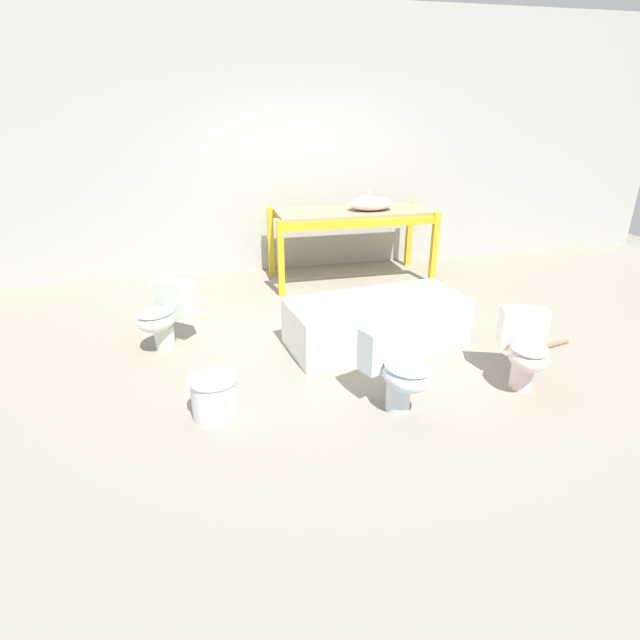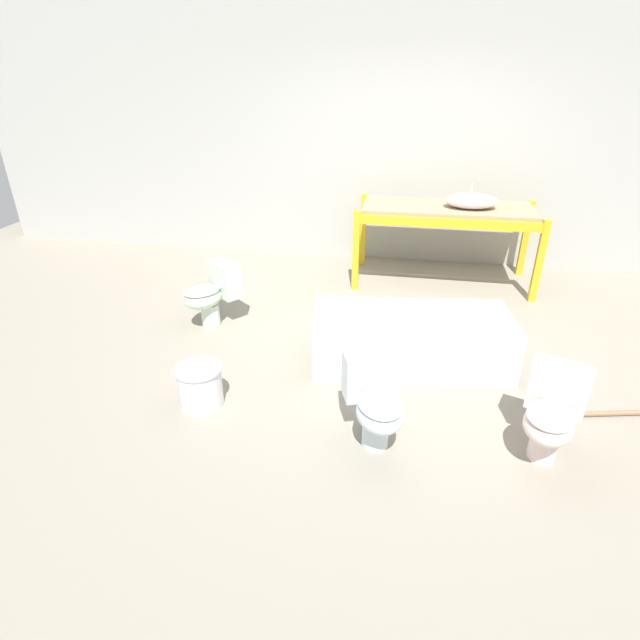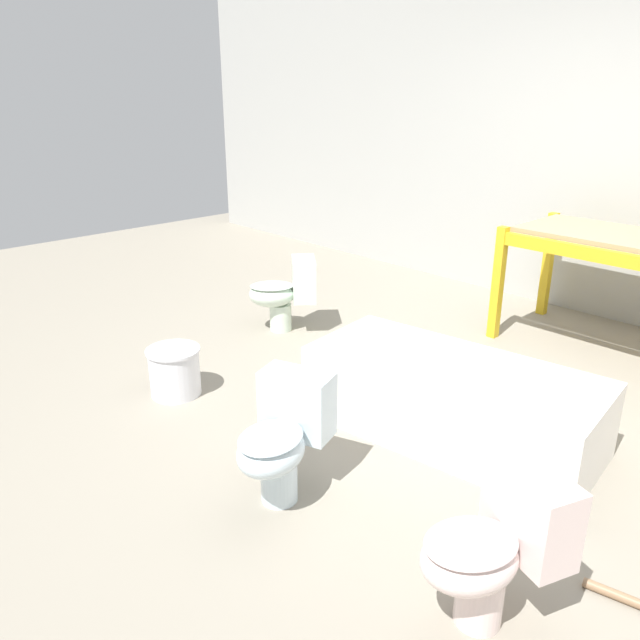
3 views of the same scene
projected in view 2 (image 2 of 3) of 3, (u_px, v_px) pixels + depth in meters
ground_plane at (382, 343)px, 4.51m from camera, size 12.00×12.00×0.00m
warehouse_wall_rear at (403, 127)px, 5.79m from camera, size 10.80×0.08×3.20m
shelving_rack at (447, 217)px, 5.46m from camera, size 1.96×0.85×0.88m
sink_basin at (471, 201)px, 5.28m from camera, size 0.55×0.35×0.24m
bathtub_main at (411, 336)px, 4.11m from camera, size 1.68×0.90×0.44m
toilet_near at (552, 412)px, 3.08m from camera, size 0.48×0.60×0.59m
toilet_far at (212, 292)px, 4.70m from camera, size 0.58×0.61×0.59m
toilet_extra at (375, 400)px, 3.20m from camera, size 0.48×0.60×0.59m
bucket_white at (200, 385)px, 3.63m from camera, size 0.34×0.34×0.31m
loose_pipe at (606, 413)px, 3.57m from camera, size 0.72×0.19×0.04m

